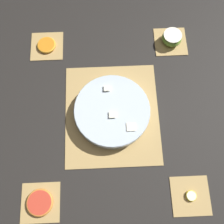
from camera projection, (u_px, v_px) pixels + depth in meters
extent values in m
plane|color=black|center=(112.00, 114.00, 1.01)|extent=(6.00, 6.00, 0.00)
cube|color=tan|center=(112.00, 114.00, 1.01)|extent=(0.41, 0.36, 0.01)
cube|color=brown|center=(110.00, 76.00, 1.06)|extent=(0.01, 0.35, 0.00)
cube|color=brown|center=(111.00, 87.00, 1.05)|extent=(0.01, 0.35, 0.00)
cube|color=brown|center=(111.00, 97.00, 1.03)|extent=(0.01, 0.35, 0.00)
cube|color=brown|center=(112.00, 108.00, 1.02)|extent=(0.01, 0.35, 0.00)
cube|color=brown|center=(112.00, 119.00, 1.00)|extent=(0.01, 0.35, 0.00)
cube|color=brown|center=(113.00, 131.00, 0.99)|extent=(0.01, 0.35, 0.00)
cube|color=brown|center=(113.00, 143.00, 0.97)|extent=(0.01, 0.35, 0.00)
cube|color=brown|center=(114.00, 155.00, 0.96)|extent=(0.01, 0.35, 0.00)
cube|color=tan|center=(47.00, 46.00, 1.11)|extent=(0.13, 0.13, 0.01)
cube|color=brown|center=(47.00, 41.00, 1.11)|extent=(0.00, 0.13, 0.00)
cube|color=brown|center=(47.00, 50.00, 1.10)|extent=(0.00, 0.13, 0.00)
cube|color=tan|center=(40.00, 203.00, 0.91)|extent=(0.13, 0.13, 0.01)
cube|color=brown|center=(41.00, 196.00, 0.92)|extent=(0.00, 0.13, 0.00)
cube|color=brown|center=(40.00, 209.00, 0.90)|extent=(0.00, 0.13, 0.00)
cube|color=tan|center=(170.00, 41.00, 1.11)|extent=(0.13, 0.13, 0.01)
cube|color=brown|center=(170.00, 34.00, 1.12)|extent=(0.00, 0.13, 0.00)
cube|color=brown|center=(171.00, 41.00, 1.11)|extent=(0.00, 0.13, 0.00)
cube|color=brown|center=(171.00, 48.00, 1.10)|extent=(0.00, 0.13, 0.00)
cube|color=tan|center=(191.00, 196.00, 0.92)|extent=(0.13, 0.13, 0.01)
cube|color=brown|center=(189.00, 184.00, 0.93)|extent=(0.00, 0.13, 0.00)
cube|color=brown|center=(190.00, 192.00, 0.92)|extent=(0.00, 0.13, 0.00)
cube|color=brown|center=(191.00, 200.00, 0.91)|extent=(0.00, 0.13, 0.00)
cube|color=brown|center=(192.00, 208.00, 0.90)|extent=(0.00, 0.13, 0.00)
cylinder|color=silver|center=(112.00, 112.00, 0.98)|extent=(0.28, 0.28, 0.05)
torus|color=silver|center=(112.00, 110.00, 0.97)|extent=(0.28, 0.28, 0.01)
cylinder|color=#F7EFC6|center=(102.00, 87.00, 1.03)|extent=(0.03, 0.03, 0.01)
cylinder|color=#F7EFC6|center=(101.00, 127.00, 0.97)|extent=(0.03, 0.03, 0.01)
cylinder|color=#F7EFC6|center=(104.00, 101.00, 1.00)|extent=(0.03, 0.03, 0.01)
cylinder|color=#F7EFC6|center=(124.00, 120.00, 0.98)|extent=(0.03, 0.03, 0.01)
cylinder|color=#F7EFC6|center=(117.00, 133.00, 0.96)|extent=(0.03, 0.03, 0.01)
cylinder|color=#F7EFC6|center=(98.00, 106.00, 1.00)|extent=(0.03, 0.03, 0.01)
cylinder|color=#F7EFC6|center=(123.00, 100.00, 0.98)|extent=(0.03, 0.03, 0.01)
cylinder|color=#F7EFC6|center=(89.00, 128.00, 0.97)|extent=(0.03, 0.03, 0.01)
cylinder|color=#F7EFC6|center=(131.00, 133.00, 0.97)|extent=(0.02, 0.02, 0.01)
cube|color=white|center=(104.00, 112.00, 0.98)|extent=(0.02, 0.02, 0.02)
cube|color=white|center=(107.00, 89.00, 0.99)|extent=(0.02, 0.02, 0.02)
cube|color=white|center=(96.00, 92.00, 1.01)|extent=(0.02, 0.02, 0.02)
cube|color=white|center=(93.00, 135.00, 0.96)|extent=(0.03, 0.03, 0.03)
cube|color=white|center=(131.00, 128.00, 0.95)|extent=(0.03, 0.03, 0.03)
cube|color=white|center=(85.00, 116.00, 0.98)|extent=(0.03, 0.03, 0.03)
cube|color=white|center=(112.00, 116.00, 0.96)|extent=(0.02, 0.02, 0.02)
ellipsoid|color=red|center=(93.00, 112.00, 0.98)|extent=(0.03, 0.01, 0.01)
ellipsoid|color=orange|center=(114.00, 91.00, 1.01)|extent=(0.03, 0.02, 0.02)
ellipsoid|color=red|center=(100.00, 119.00, 0.96)|extent=(0.03, 0.01, 0.01)
ellipsoid|color=red|center=(135.00, 110.00, 0.99)|extent=(0.03, 0.02, 0.02)
ellipsoid|color=orange|center=(114.00, 110.00, 1.00)|extent=(0.03, 0.02, 0.01)
ellipsoid|color=orange|center=(140.00, 114.00, 0.98)|extent=(0.03, 0.01, 0.01)
ellipsoid|color=red|center=(92.00, 100.00, 0.99)|extent=(0.04, 0.02, 0.02)
ellipsoid|color=#7FAD38|center=(172.00, 38.00, 1.09)|extent=(0.08, 0.08, 0.05)
cylinder|color=white|center=(173.00, 35.00, 1.07)|extent=(0.08, 0.08, 0.00)
cylinder|color=orange|center=(46.00, 45.00, 1.10)|extent=(0.07, 0.07, 0.01)
torus|color=#F4A82D|center=(46.00, 45.00, 1.10)|extent=(0.08, 0.08, 0.01)
cylinder|color=#F7EFC6|center=(191.00, 196.00, 0.91)|extent=(0.03, 0.03, 0.01)
torus|color=yellow|center=(191.00, 196.00, 0.91)|extent=(0.04, 0.04, 0.01)
cylinder|color=red|center=(40.00, 203.00, 0.90)|extent=(0.08, 0.08, 0.01)
torus|color=orange|center=(40.00, 203.00, 0.90)|extent=(0.09, 0.09, 0.01)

